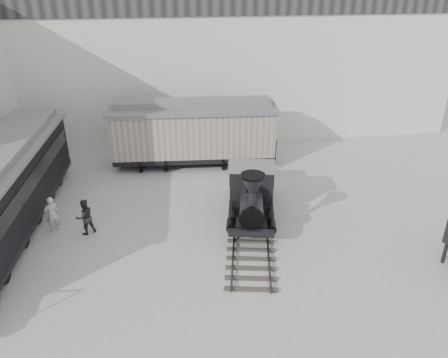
{
  "coord_description": "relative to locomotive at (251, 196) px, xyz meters",
  "views": [
    {
      "loc": [
        -2.22,
        -13.13,
        10.69
      ],
      "look_at": [
        0.2,
        4.41,
        2.0
      ],
      "focal_mm": 35.0,
      "sensor_mm": 36.0,
      "label": 1
    }
  ],
  "objects": [
    {
      "name": "ground",
      "position": [
        -1.41,
        -4.1,
        -1.19
      ],
      "size": [
        90.0,
        90.0,
        0.0
      ],
      "primitive_type": "plane",
      "color": "#9E9E9B"
    },
    {
      "name": "passenger_coach",
      "position": [
        -10.79,
        0.56,
        0.76
      ],
      "size": [
        3.45,
        13.36,
        3.54
      ],
      "rotation": [
        0.0,
        0.0,
        -0.05
      ],
      "color": "black",
      "rests_on": "ground"
    },
    {
      "name": "north_wall",
      "position": [
        -1.41,
        10.89,
        4.36
      ],
      "size": [
        34.0,
        2.51,
        11.0
      ],
      "color": "silver",
      "rests_on": "ground"
    },
    {
      "name": "boxcar",
      "position": [
        -2.11,
        6.75,
        0.85
      ],
      "size": [
        9.7,
        3.58,
        3.9
      ],
      "rotation": [
        0.0,
        0.0,
        -0.06
      ],
      "color": "black",
      "rests_on": "ground"
    },
    {
      "name": "visitor_a",
      "position": [
        -8.9,
        0.25,
        -0.37
      ],
      "size": [
        0.72,
        0.64,
        1.66
      ],
      "primitive_type": "imported",
      "rotation": [
        0.0,
        0.0,
        3.65
      ],
      "color": "#B9B9B8",
      "rests_on": "ground"
    },
    {
      "name": "locomotive",
      "position": [
        0.0,
        0.0,
        0.0
      ],
      "size": [
        3.66,
        9.37,
        3.24
      ],
      "rotation": [
        0.0,
        0.0,
        -0.19
      ],
      "color": "#3C362F",
      "rests_on": "ground"
    },
    {
      "name": "visitor_b",
      "position": [
        -7.42,
        -0.21,
        -0.37
      ],
      "size": [
        1.0,
        0.94,
        1.65
      ],
      "primitive_type": "imported",
      "rotation": [
        0.0,
        0.0,
        3.65
      ],
      "color": "#2A2A2C",
      "rests_on": "ground"
    }
  ]
}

